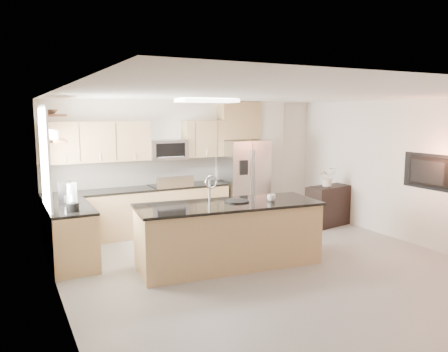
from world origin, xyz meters
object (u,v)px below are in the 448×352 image
flower_vase (328,172)px  kettle (72,200)px  range (171,208)px  microwave (167,150)px  refrigerator (244,182)px  television (427,172)px  bowl (48,111)px  credenza (329,206)px  coffee_maker (65,193)px  island (229,234)px  blender (72,199)px  platter (237,201)px  cup (271,198)px

flower_vase → kettle: bearing=-179.8°
range → microwave: size_ratio=1.50×
range → refrigerator: refrigerator is taller
television → range: bearing=48.4°
flower_vase → bowl: bearing=174.9°
microwave → refrigerator: (1.66, -0.17, -0.74)m
range → credenza: 3.33m
microwave → coffee_maker: (-2.09, -1.00, -0.54)m
island → credenza: 3.26m
refrigerator → kettle: 3.84m
credenza → bowl: bowl is taller
kettle → flower_vase: 5.08m
blender → platter: bearing=-17.4°
cup → bowl: 3.79m
range → bowl: size_ratio=2.95×
refrigerator → island: size_ratio=0.61×
credenza → television: size_ratio=0.97×
platter → bowl: 3.31m
credenza → kettle: 5.20m
kettle → television: 5.89m
flower_vase → range: bearing=160.0°
island → kettle: size_ratio=12.91×
refrigerator → credenza: size_ratio=1.70×
range → refrigerator: size_ratio=0.64×
coffee_maker → bowl: bowl is taller
coffee_maker → television: bearing=-21.8°
blender → kettle: blender is taller
bowl → television: bearing=-23.4°
microwave → kettle: (-2.02, -1.25, -0.61)m
microwave → blender: 2.70m
bowl → range: bearing=15.7°
range → blender: blender is taller
credenza → coffee_maker: coffee_maker is taller
coffee_maker → flower_vase: 5.16m
cup → bowl: (-3.04, 1.81, 1.35)m
range → credenza: size_ratio=1.09×
credenza → coffee_maker: 5.28m
blender → television: size_ratio=0.39×
television → cup: bearing=76.1°
refrigerator → blender: size_ratio=4.23×
range → flower_vase: 3.32m
microwave → island: (0.10, -2.43, -1.14)m
range → television: size_ratio=1.06×
cup → flower_vase: 2.64m
range → microwave: 1.16m
island → microwave: bearing=98.6°
microwave → bowl: bowl is taller
island → platter: 0.53m
microwave → cup: (0.79, -2.57, -0.60)m
refrigerator → island: 2.77m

